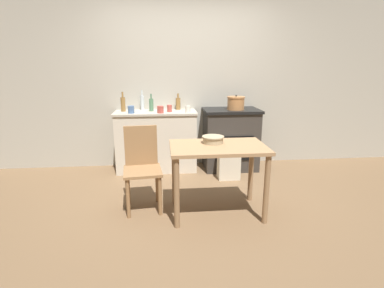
{
  "coord_description": "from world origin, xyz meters",
  "views": [
    {
      "loc": [
        -0.36,
        -3.07,
        1.55
      ],
      "look_at": [
        0.0,
        0.58,
        0.58
      ],
      "focal_mm": 28.0,
      "sensor_mm": 36.0,
      "label": 1
    }
  ],
  "objects_px": {
    "bottle_far_left": "(178,103)",
    "cup_center": "(169,108)",
    "work_table": "(218,157)",
    "stove": "(230,139)",
    "cup_right": "(131,110)",
    "bottle_left": "(142,102)",
    "bottle_center_left": "(123,104)",
    "mixing_bowl_large": "(213,139)",
    "bottle_mid_left": "(151,104)",
    "stock_pot": "(236,103)",
    "flour_sack": "(229,165)",
    "chair": "(142,165)",
    "cup_center_right": "(160,110)",
    "cup_mid_right": "(188,109)"
  },
  "relations": [
    {
      "from": "bottle_far_left",
      "to": "cup_center",
      "type": "height_order",
      "value": "bottle_far_left"
    },
    {
      "from": "bottle_far_left",
      "to": "work_table",
      "type": "bearing_deg",
      "value": -78.86
    },
    {
      "from": "stove",
      "to": "cup_right",
      "type": "height_order",
      "value": "cup_right"
    },
    {
      "from": "stove",
      "to": "bottle_left",
      "type": "bearing_deg",
      "value": 171.28
    },
    {
      "from": "bottle_far_left",
      "to": "bottle_center_left",
      "type": "bearing_deg",
      "value": -172.27
    },
    {
      "from": "bottle_left",
      "to": "mixing_bowl_large",
      "type": "bearing_deg",
      "value": -61.77
    },
    {
      "from": "bottle_mid_left",
      "to": "stock_pot",
      "type": "bearing_deg",
      "value": -6.83
    },
    {
      "from": "flour_sack",
      "to": "bottle_center_left",
      "type": "bearing_deg",
      "value": 159.85
    },
    {
      "from": "chair",
      "to": "cup_center",
      "type": "xyz_separation_m",
      "value": [
        0.34,
        1.19,
        0.45
      ]
    },
    {
      "from": "chair",
      "to": "mixing_bowl_large",
      "type": "height_order",
      "value": "chair"
    },
    {
      "from": "stove",
      "to": "chair",
      "type": "xyz_separation_m",
      "value": [
        -1.26,
        -1.21,
        0.03
      ]
    },
    {
      "from": "bottle_left",
      "to": "bottle_mid_left",
      "type": "height_order",
      "value": "bottle_left"
    },
    {
      "from": "bottle_left",
      "to": "cup_right",
      "type": "height_order",
      "value": "bottle_left"
    },
    {
      "from": "stock_pot",
      "to": "cup_center",
      "type": "relative_size",
      "value": 2.55
    },
    {
      "from": "stock_pot",
      "to": "bottle_center_left",
      "type": "bearing_deg",
      "value": 174.43
    },
    {
      "from": "bottle_mid_left",
      "to": "cup_center_right",
      "type": "distance_m",
      "value": 0.24
    },
    {
      "from": "stove",
      "to": "cup_center_right",
      "type": "bearing_deg",
      "value": -173.37
    },
    {
      "from": "chair",
      "to": "cup_right",
      "type": "bearing_deg",
      "value": 94.45
    },
    {
      "from": "work_table",
      "to": "mixing_bowl_large",
      "type": "distance_m",
      "value": 0.2
    },
    {
      "from": "mixing_bowl_large",
      "to": "cup_center_right",
      "type": "distance_m",
      "value": 1.34
    },
    {
      "from": "stock_pot",
      "to": "bottle_mid_left",
      "type": "bearing_deg",
      "value": 173.17
    },
    {
      "from": "work_table",
      "to": "cup_right",
      "type": "distance_m",
      "value": 1.69
    },
    {
      "from": "stove",
      "to": "cup_center_right",
      "type": "xyz_separation_m",
      "value": [
        -1.05,
        -0.12,
        0.48
      ]
    },
    {
      "from": "stove",
      "to": "bottle_center_left",
      "type": "relative_size",
      "value": 3.23
    },
    {
      "from": "stove",
      "to": "bottle_mid_left",
      "type": "distance_m",
      "value": 1.3
    },
    {
      "from": "stock_pot",
      "to": "cup_mid_right",
      "type": "bearing_deg",
      "value": -178.16
    },
    {
      "from": "bottle_far_left",
      "to": "bottle_left",
      "type": "bearing_deg",
      "value": 179.62
    },
    {
      "from": "bottle_mid_left",
      "to": "cup_right",
      "type": "relative_size",
      "value": 2.41
    },
    {
      "from": "stock_pot",
      "to": "cup_right",
      "type": "xyz_separation_m",
      "value": [
        -1.51,
        -0.03,
        -0.07
      ]
    },
    {
      "from": "bottle_left",
      "to": "cup_right",
      "type": "distance_m",
      "value": 0.34
    },
    {
      "from": "bottle_left",
      "to": "cup_center",
      "type": "height_order",
      "value": "bottle_left"
    },
    {
      "from": "bottle_far_left",
      "to": "cup_center_right",
      "type": "height_order",
      "value": "bottle_far_left"
    },
    {
      "from": "stock_pot",
      "to": "cup_center",
      "type": "distance_m",
      "value": 0.97
    },
    {
      "from": "stove",
      "to": "mixing_bowl_large",
      "type": "relative_size",
      "value": 3.92
    },
    {
      "from": "chair",
      "to": "mixing_bowl_large",
      "type": "bearing_deg",
      "value": -15.06
    },
    {
      "from": "bottle_mid_left",
      "to": "cup_mid_right",
      "type": "height_order",
      "value": "bottle_mid_left"
    },
    {
      "from": "flour_sack",
      "to": "chair",
      "type": "bearing_deg",
      "value": -146.35
    },
    {
      "from": "flour_sack",
      "to": "bottle_mid_left",
      "type": "distance_m",
      "value": 1.43
    },
    {
      "from": "work_table",
      "to": "bottle_far_left",
      "type": "xyz_separation_m",
      "value": [
        -0.32,
        1.63,
        0.36
      ]
    },
    {
      "from": "stove",
      "to": "bottle_left",
      "type": "distance_m",
      "value": 1.44
    },
    {
      "from": "bottle_far_left",
      "to": "cup_center",
      "type": "relative_size",
      "value": 2.43
    },
    {
      "from": "cup_center_right",
      "to": "mixing_bowl_large",
      "type": "bearing_deg",
      "value": -65.44
    },
    {
      "from": "work_table",
      "to": "flour_sack",
      "type": "height_order",
      "value": "work_table"
    },
    {
      "from": "bottle_center_left",
      "to": "cup_center_right",
      "type": "distance_m",
      "value": 0.58
    },
    {
      "from": "bottle_mid_left",
      "to": "bottle_far_left",
      "type": "bearing_deg",
      "value": 16.96
    },
    {
      "from": "stock_pot",
      "to": "chair",
      "type": "bearing_deg",
      "value": -138.86
    },
    {
      "from": "stove",
      "to": "work_table",
      "type": "bearing_deg",
      "value": -107.84
    },
    {
      "from": "bottle_left",
      "to": "cup_right",
      "type": "bearing_deg",
      "value": -114.68
    },
    {
      "from": "cup_center",
      "to": "mixing_bowl_large",
      "type": "bearing_deg",
      "value": -72.16
    },
    {
      "from": "cup_mid_right",
      "to": "cup_right",
      "type": "relative_size",
      "value": 0.89
    }
  ]
}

